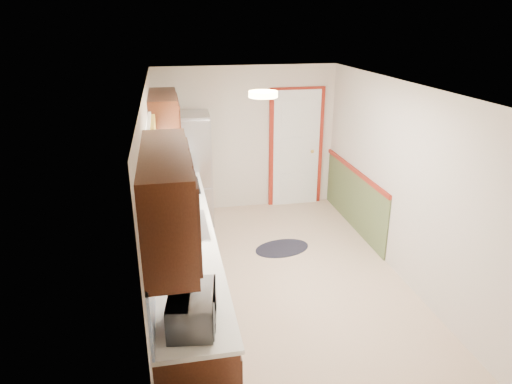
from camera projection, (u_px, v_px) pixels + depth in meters
name	position (u px, v px, depth m)	size (l,w,h in m)	color
room_shell	(284.00, 191.00, 5.32)	(3.20, 5.20, 2.52)	#CAAC8E
kitchen_run	(180.00, 241.00, 4.97)	(0.63, 4.00, 2.20)	#37180C
back_wall_trim	(308.00, 159.00, 7.64)	(1.12, 2.30, 2.08)	maroon
ceiling_fixture	(263.00, 94.00, 4.67)	(0.30, 0.30, 0.06)	#FFD88C
microwave	(192.00, 306.00, 3.35)	(0.50, 0.28, 0.34)	white
refrigerator	(188.00, 169.00, 7.13)	(0.75, 0.74, 1.75)	#B7B7BC
rug	(282.00, 248.00, 6.53)	(0.80, 0.52, 0.01)	black
cooktop	(179.00, 186.00, 6.20)	(0.55, 0.66, 0.02)	black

